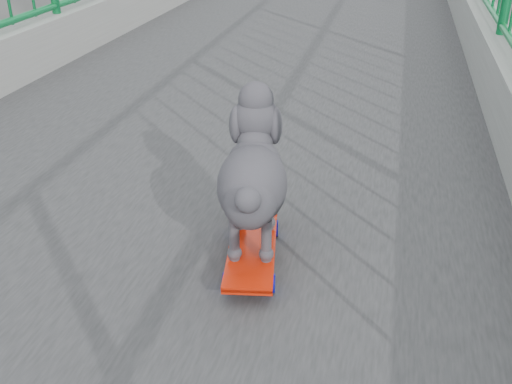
{
  "coord_description": "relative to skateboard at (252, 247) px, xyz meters",
  "views": [
    {
      "loc": [
        0.81,
        -3.68,
        8.06
      ],
      "look_at": [
        0.44,
        -2.09,
        7.22
      ],
      "focal_mm": 42.0,
      "sensor_mm": 36.0,
      "label": 1
    }
  ],
  "objects": [
    {
      "name": "car_6",
      "position": [
        -9.64,
        13.14,
        -6.38
      ],
      "size": [
        2.22,
        4.81,
        1.34
      ],
      "primitive_type": "imported",
      "color": "#A4A4A9",
      "rests_on": "ground"
    },
    {
      "name": "poodle",
      "position": [
        -0.0,
        0.03,
        0.24
      ],
      "size": [
        0.26,
        0.5,
        0.42
      ],
      "rotation": [
        0.0,
        0.0,
        0.17
      ],
      "color": "#2A282D",
      "rests_on": "skateboard"
    },
    {
      "name": "skateboard",
      "position": [
        0.0,
        0.0,
        0.0
      ],
      "size": [
        0.22,
        0.51,
        0.07
      ],
      "rotation": [
        0.0,
        0.0,
        0.17
      ],
      "color": "red",
      "rests_on": "footbridge"
    },
    {
      "name": "railing",
      "position": [
        -0.44,
        2.14,
        0.16
      ],
      "size": [
        3.0,
        24.0,
        1.42
      ],
      "color": "gray",
      "rests_on": "footbridge"
    },
    {
      "name": "footbridge",
      "position": [
        -0.44,
        2.14,
        -1.83
      ],
      "size": [
        3.0,
        24.0,
        7.0
      ],
      "color": "#2D2D2F",
      "rests_on": "ground"
    }
  ]
}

